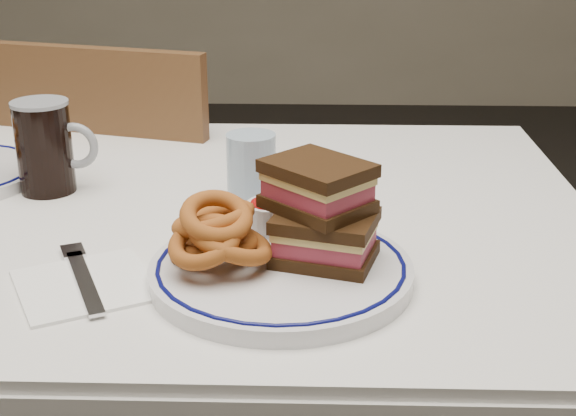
{
  "coord_description": "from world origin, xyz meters",
  "views": [
    {
      "loc": [
        0.24,
        -1.04,
        1.17
      ],
      "look_at": [
        0.21,
        -0.17,
        0.82
      ],
      "focal_mm": 50.0,
      "sensor_mm": 36.0,
      "label": 1
    }
  ],
  "objects_px": {
    "main_plate": "(281,270)",
    "beer_mug": "(46,146)",
    "chair_far": "(139,236)",
    "reuben_sandwich": "(321,212)"
  },
  "relations": [
    {
      "from": "reuben_sandwich",
      "to": "beer_mug",
      "type": "height_order",
      "value": "beer_mug"
    },
    {
      "from": "reuben_sandwich",
      "to": "chair_far",
      "type": "bearing_deg",
      "value": 118.5
    },
    {
      "from": "chair_far",
      "to": "beer_mug",
      "type": "height_order",
      "value": "chair_far"
    },
    {
      "from": "beer_mug",
      "to": "main_plate",
      "type": "bearing_deg",
      "value": -38.54
    },
    {
      "from": "main_plate",
      "to": "beer_mug",
      "type": "bearing_deg",
      "value": 141.46
    },
    {
      "from": "chair_far",
      "to": "reuben_sandwich",
      "type": "bearing_deg",
      "value": -61.5
    },
    {
      "from": "chair_far",
      "to": "beer_mug",
      "type": "xyz_separation_m",
      "value": [
        -0.03,
        -0.42,
        0.33
      ]
    },
    {
      "from": "chair_far",
      "to": "main_plate",
      "type": "distance_m",
      "value": 0.82
    },
    {
      "from": "chair_far",
      "to": "reuben_sandwich",
      "type": "height_order",
      "value": "chair_far"
    },
    {
      "from": "main_plate",
      "to": "beer_mug",
      "type": "xyz_separation_m",
      "value": [
        -0.35,
        0.28,
        0.06
      ]
    }
  ]
}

